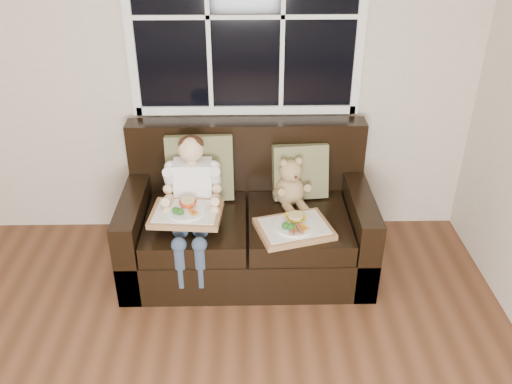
{
  "coord_description": "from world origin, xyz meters",
  "views": [
    {
      "loc": [
        0.58,
        -1.22,
        2.44
      ],
      "look_at": [
        0.64,
        1.85,
        0.67
      ],
      "focal_mm": 38.0,
      "sensor_mm": 36.0,
      "label": 1
    }
  ],
  "objects_px": {
    "loveseat": "(247,223)",
    "teddy_bear": "(290,185)",
    "child": "(192,192)",
    "tray_left": "(186,212)",
    "tray_right": "(294,227)"
  },
  "relations": [
    {
      "from": "child",
      "to": "tray_left",
      "type": "bearing_deg",
      "value": -101.2
    },
    {
      "from": "tray_right",
      "to": "loveseat",
      "type": "bearing_deg",
      "value": 118.33
    },
    {
      "from": "loveseat",
      "to": "teddy_bear",
      "type": "xyz_separation_m",
      "value": [
        0.3,
        0.04,
        0.29
      ]
    },
    {
      "from": "loveseat",
      "to": "teddy_bear",
      "type": "height_order",
      "value": "loveseat"
    },
    {
      "from": "tray_right",
      "to": "child",
      "type": "bearing_deg",
      "value": 147.95
    },
    {
      "from": "loveseat",
      "to": "tray_right",
      "type": "bearing_deg",
      "value": -46.01
    },
    {
      "from": "child",
      "to": "tray_left",
      "type": "distance_m",
      "value": 0.17
    },
    {
      "from": "child",
      "to": "tray_right",
      "type": "distance_m",
      "value": 0.71
    },
    {
      "from": "loveseat",
      "to": "child",
      "type": "bearing_deg",
      "value": -162.03
    },
    {
      "from": "teddy_bear",
      "to": "tray_right",
      "type": "bearing_deg",
      "value": -105.7
    },
    {
      "from": "child",
      "to": "tray_right",
      "type": "relative_size",
      "value": 1.55
    },
    {
      "from": "loveseat",
      "to": "child",
      "type": "xyz_separation_m",
      "value": [
        -0.36,
        -0.12,
        0.33
      ]
    },
    {
      "from": "loveseat",
      "to": "teddy_bear",
      "type": "relative_size",
      "value": 4.62
    },
    {
      "from": "teddy_bear",
      "to": "tray_left",
      "type": "xyz_separation_m",
      "value": [
        -0.69,
        -0.31,
        -0.02
      ]
    },
    {
      "from": "loveseat",
      "to": "tray_right",
      "type": "distance_m",
      "value": 0.47
    }
  ]
}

